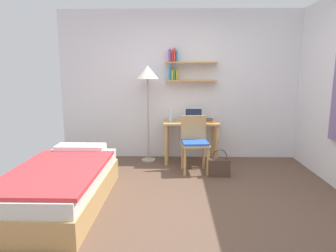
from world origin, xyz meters
TOP-DOWN VIEW (x-y plane):
  - ground_plane at (0.00, 0.00)m, footprint 5.28×5.28m
  - wall_back at (-0.00, 2.02)m, footprint 4.40×0.27m
  - bed at (-1.48, -0.03)m, footprint 0.97×1.90m
  - desk at (0.11, 1.70)m, footprint 0.93×0.51m
  - desk_chair at (0.14, 1.22)m, footprint 0.45×0.45m
  - standing_lamp at (-0.63, 1.74)m, footprint 0.37×0.37m
  - laptop at (0.16, 1.79)m, footprint 0.32×0.23m
  - water_bottle at (-0.23, 1.70)m, footprint 0.07×0.07m
  - book_stack at (0.41, 1.65)m, footprint 0.18×0.24m
  - handbag at (0.51, 0.97)m, footprint 0.31×0.11m

SIDE VIEW (x-z plane):
  - ground_plane at x=0.00m, z-range 0.00..0.00m
  - handbag at x=0.51m, z-range -0.07..0.35m
  - bed at x=-1.48m, z-range -0.03..0.51m
  - desk_chair at x=0.14m, z-range 0.06..0.92m
  - desk at x=0.11m, z-range 0.21..0.92m
  - book_stack at x=0.41m, z-range 0.71..0.76m
  - laptop at x=0.16m, z-range 0.66..0.87m
  - water_bottle at x=-0.23m, z-range 0.71..0.92m
  - wall_back at x=0.00m, z-range 0.01..2.61m
  - standing_lamp at x=-0.63m, z-range 0.62..2.27m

